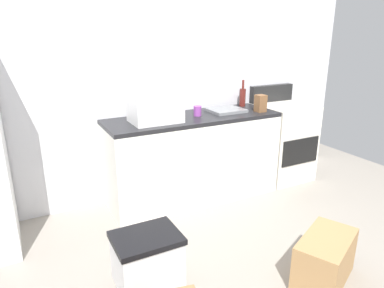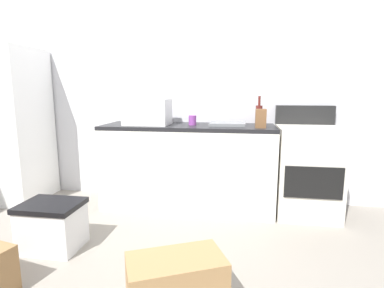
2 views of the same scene
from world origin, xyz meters
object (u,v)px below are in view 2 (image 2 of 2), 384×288
refrigerator (11,126)px  microwave (148,112)px  storage_bin (52,225)px  wine_bottle (259,114)px  knife_block (261,118)px  coffee_mug (192,120)px  stove_oven (306,169)px  cardboard_box_medium (176,286)px

refrigerator → microwave: size_ratio=3.75×
refrigerator → storage_bin: 1.65m
microwave → refrigerator: bearing=-179.6°
refrigerator → storage_bin: refrigerator is taller
wine_bottle → knife_block: bearing=-90.4°
wine_bottle → microwave: bearing=-169.1°
wine_bottle → coffee_mug: 0.72m
stove_oven → storage_bin: bearing=-153.7°
cardboard_box_medium → storage_bin: size_ratio=1.16×
storage_bin → knife_block: bearing=28.7°
stove_oven → storage_bin: 2.40m
coffee_mug → cardboard_box_medium: coffee_mug is taller
stove_oven → storage_bin: stove_oven is taller
stove_oven → wine_bottle: bearing=159.4°
stove_oven → microwave: bearing=-178.5°
microwave → storage_bin: size_ratio=1.00×
knife_block → cardboard_box_medium: 1.76m
wine_bottle → storage_bin: wine_bottle is taller
coffee_mug → knife_block: size_ratio=0.56×
microwave → coffee_mug: (0.47, 0.04, -0.09)m
stove_oven → coffee_mug: 1.27m
cardboard_box_medium → storage_bin: storage_bin is taller
microwave → coffee_mug: bearing=4.2°
refrigerator → microwave: refrigerator is taller
stove_oven → knife_block: 0.73m
cardboard_box_medium → storage_bin: bearing=153.4°
refrigerator → coffee_mug: size_ratio=17.23×
cardboard_box_medium → microwave: bearing=111.9°
refrigerator → wine_bottle: refrigerator is taller
coffee_mug → storage_bin: bearing=-132.7°
refrigerator → stove_oven: (3.27, 0.06, -0.40)m
wine_bottle → knife_block: (-0.00, -0.33, -0.02)m
microwave → wine_bottle: (1.16, 0.22, -0.03)m
refrigerator → stove_oven: size_ratio=1.57×
cardboard_box_medium → storage_bin: 1.26m
wine_bottle → refrigerator: bearing=-175.2°
refrigerator → knife_block: refrigerator is taller
stove_oven → microwave: size_ratio=2.39×
coffee_mug → knife_block: 0.70m
refrigerator → cardboard_box_medium: (2.26, -1.57, -0.69)m
storage_bin → cardboard_box_medium: bearing=-26.6°
wine_bottle → cardboard_box_medium: (-0.53, -1.80, -0.84)m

